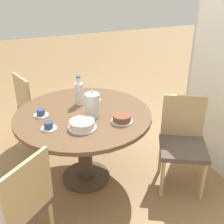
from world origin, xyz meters
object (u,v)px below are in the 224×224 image
chair_b (183,141)px  coffee_pot (92,105)px  cup_a (49,126)px  cup_b (41,113)px  cake_main (82,125)px  cake_second (122,119)px  cup_c (94,98)px  chair_a (17,205)px  chair_c (36,107)px  water_bottle (79,93)px

chair_b → coffee_pot: bearing=-172.2°
cup_a → cup_b: same height
cake_main → cup_a: 0.27m
cup_b → chair_b: bearing=67.6°
cake_second → cup_c: cake_second is taller
cake_main → cake_second: size_ratio=1.27×
chair_b → cup_c: size_ratio=6.59×
chair_a → cake_main: (-0.37, 0.59, 0.30)m
chair_a → cake_main: 0.76m
chair_a → cup_b: size_ratio=6.59×
chair_c → cake_second: (1.16, 0.56, 0.30)m
cup_c → cake_second: bearing=7.8°
cup_b → cake_main: bearing=37.3°
cake_second → cup_c: 0.51m
chair_a → cake_second: size_ratio=4.70×
chair_a → cup_c: (-0.85, 0.86, 0.29)m
chair_a → cake_main: bearing=173.1°
chair_c → cake_main: size_ratio=3.70×
cake_second → cup_b: size_ratio=1.40×
water_bottle → cup_a: (0.36, -0.37, -0.09)m
chair_a → chair_b: size_ratio=1.00×
chair_a → cup_a: (-0.47, 0.34, 0.29)m
water_bottle → cup_b: (0.10, -0.39, -0.09)m
cake_second → cake_main: bearing=-94.7°
cup_b → cup_c: bearing=102.7°
cake_second → cup_c: size_ratio=1.40×
chair_a → chair_b: bearing=149.8°
chair_c → cup_a: 1.07m
cup_b → cake_second: bearing=58.0°
chair_a → chair_b: (-0.23, 1.51, 0.00)m
cake_main → cake_second: (0.03, 0.34, -0.00)m
chair_b → chair_c: 1.70m
chair_b → cup_c: chair_b is taller
chair_a → cake_second: chair_a is taller
cake_main → cake_second: cake_main is taller
coffee_pot → cup_a: bearing=-80.4°
coffee_pot → water_bottle: (-0.29, -0.03, 0.00)m
chair_b → water_bottle: bearing=172.8°
coffee_pot → cake_main: bearing=-42.0°
cake_main → cup_a: cake_main is taller
cake_second → cup_b: bearing=-122.0°
chair_b → cake_main: chair_b is taller
cake_main → cup_b: (-0.35, -0.27, -0.01)m
coffee_pot → chair_c: bearing=-159.3°
chair_c → water_bottle: (0.68, 0.33, 0.38)m
chair_c → cake_main: bearing=175.5°
cake_main → cup_a: size_ratio=1.78×
cake_second → chair_c: bearing=-154.2°
cup_c → chair_a: bearing=-45.6°
water_bottle → cake_second: (0.48, 0.22, -0.08)m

